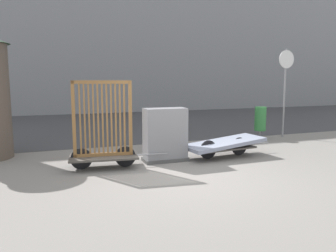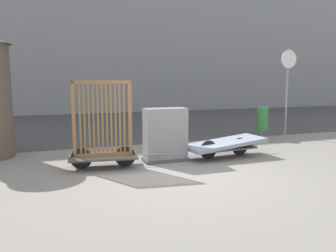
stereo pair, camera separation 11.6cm
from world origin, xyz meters
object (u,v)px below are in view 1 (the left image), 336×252
at_px(utility_cabinet, 165,137).
at_px(sign_post, 285,80).
at_px(bike_cart_with_mattress, 224,144).
at_px(trash_bin, 260,119).
at_px(bike_cart_with_bedframe, 103,138).

height_order(utility_cabinet, sign_post, sign_post).
distance_m(bike_cart_with_mattress, trash_bin, 3.15).
xyz_separation_m(bike_cart_with_bedframe, utility_cabinet, (1.46, 0.13, -0.08)).
bearing_deg(utility_cabinet, bike_cart_with_bedframe, -174.82).
relative_size(trash_bin, sign_post, 0.36).
bearing_deg(sign_post, trash_bin, 179.51).
height_order(bike_cart_with_bedframe, bike_cart_with_mattress, bike_cart_with_bedframe).
distance_m(bike_cart_with_bedframe, bike_cart_with_mattress, 3.00).
xyz_separation_m(bike_cart_with_bedframe, trash_bin, (5.44, 1.93, -0.01)).
bearing_deg(trash_bin, bike_cart_with_mattress, -141.96).
xyz_separation_m(bike_cart_with_mattress, trash_bin, (2.47, 1.93, 0.33)).
distance_m(bike_cart_with_bedframe, trash_bin, 5.78).
height_order(bike_cart_with_bedframe, utility_cabinet, bike_cart_with_bedframe).
distance_m(utility_cabinet, sign_post, 5.39).
bearing_deg(trash_bin, bike_cart_with_bedframe, -160.48).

